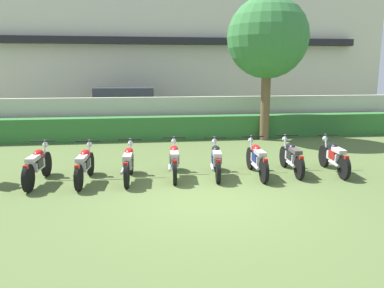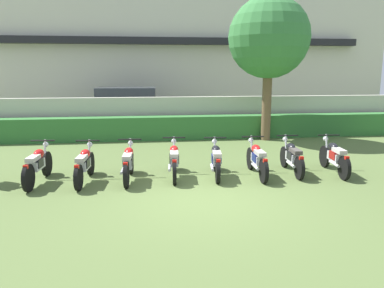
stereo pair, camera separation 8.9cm
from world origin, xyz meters
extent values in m
plane|color=#566B38|center=(0.00, 0.00, 0.00)|extent=(60.00, 60.00, 0.00)
cube|color=beige|center=(0.00, 16.18, 3.80)|extent=(25.02, 6.00, 7.59)
cube|color=black|center=(0.00, 12.93, 4.18)|extent=(21.02, 0.50, 0.36)
cube|color=#BCB7A8|center=(0.00, 7.92, 0.81)|extent=(23.77, 0.30, 1.62)
cube|color=#337033|center=(0.00, 7.22, 0.45)|extent=(19.01, 0.70, 0.91)
cube|color=black|center=(-1.79, 10.55, 0.74)|extent=(4.58, 2.07, 1.00)
cube|color=#2D333D|center=(-1.99, 10.56, 1.57)|extent=(2.78, 1.83, 0.65)
cylinder|color=black|center=(-0.18, 11.40, 0.34)|extent=(0.69, 0.25, 0.68)
cylinder|color=black|center=(-0.27, 9.55, 0.34)|extent=(0.69, 0.25, 0.68)
cylinder|color=black|center=(-3.32, 11.55, 0.34)|extent=(0.69, 0.25, 0.68)
cylinder|color=black|center=(-3.41, 9.70, 0.34)|extent=(0.69, 0.25, 0.68)
cylinder|color=brown|center=(3.50, 6.60, 1.41)|extent=(0.36, 0.36, 2.83)
sphere|color=#387A3D|center=(3.50, 6.60, 3.89)|extent=(3.05, 3.05, 3.05)
cylinder|color=black|center=(-3.76, 2.35, 0.32)|extent=(0.14, 0.64, 0.64)
cylinder|color=black|center=(-3.86, 1.03, 0.32)|extent=(0.14, 0.64, 0.64)
cube|color=silver|center=(-3.81, 1.64, 0.47)|extent=(0.24, 0.61, 0.22)
ellipsoid|color=red|center=(-3.80, 1.81, 0.70)|extent=(0.25, 0.46, 0.22)
cube|color=beige|center=(-3.83, 1.41, 0.68)|extent=(0.24, 0.53, 0.10)
cube|color=red|center=(-3.86, 0.93, 0.60)|extent=(0.11, 0.09, 0.08)
cylinder|color=silver|center=(-3.76, 2.26, 0.64)|extent=(0.07, 0.23, 0.65)
cylinder|color=black|center=(-3.77, 2.17, 0.96)|extent=(0.60, 0.08, 0.04)
sphere|color=silver|center=(-3.76, 2.37, 0.82)|extent=(0.14, 0.14, 0.14)
cylinder|color=silver|center=(-3.95, 1.40, 0.34)|extent=(0.11, 0.55, 0.07)
cube|color=black|center=(-3.81, 1.59, 0.52)|extent=(0.27, 0.38, 0.20)
cylinder|color=black|center=(-2.64, 2.29, 0.30)|extent=(0.14, 0.61, 0.60)
cylinder|color=black|center=(-2.75, 0.97, 0.30)|extent=(0.14, 0.61, 0.60)
cube|color=silver|center=(-2.70, 1.58, 0.45)|extent=(0.25, 0.61, 0.22)
ellipsoid|color=red|center=(-2.69, 1.75, 0.68)|extent=(0.25, 0.46, 0.22)
cube|color=#B2ADA3|center=(-2.72, 1.35, 0.66)|extent=(0.24, 0.53, 0.10)
cube|color=red|center=(-2.75, 0.87, 0.58)|extent=(0.11, 0.09, 0.08)
cylinder|color=silver|center=(-2.65, 2.20, 0.62)|extent=(0.07, 0.23, 0.65)
cylinder|color=black|center=(-2.66, 2.11, 0.94)|extent=(0.60, 0.08, 0.04)
sphere|color=silver|center=(-2.64, 2.31, 0.80)|extent=(0.14, 0.14, 0.14)
cylinder|color=silver|center=(-2.84, 1.34, 0.32)|extent=(0.11, 0.55, 0.07)
cube|color=black|center=(-2.70, 1.53, 0.50)|extent=(0.27, 0.38, 0.20)
cylinder|color=black|center=(-1.60, 2.27, 0.31)|extent=(0.13, 0.63, 0.62)
cylinder|color=black|center=(-1.67, 1.03, 0.31)|extent=(0.13, 0.63, 0.62)
cube|color=silver|center=(-1.64, 1.60, 0.46)|extent=(0.24, 0.61, 0.22)
ellipsoid|color=red|center=(-1.63, 1.77, 0.69)|extent=(0.25, 0.45, 0.22)
cube|color=#B2ADA3|center=(-1.65, 1.37, 0.67)|extent=(0.23, 0.53, 0.10)
cube|color=red|center=(-1.68, 0.93, 0.59)|extent=(0.10, 0.09, 0.08)
cylinder|color=silver|center=(-1.60, 2.18, 0.63)|extent=(0.06, 0.23, 0.65)
cylinder|color=black|center=(-1.61, 2.09, 0.95)|extent=(0.60, 0.07, 0.04)
sphere|color=silver|center=(-1.59, 2.29, 0.81)|extent=(0.14, 0.14, 0.14)
cylinder|color=silver|center=(-1.77, 1.36, 0.33)|extent=(0.10, 0.55, 0.07)
cube|color=black|center=(-1.64, 1.55, 0.51)|extent=(0.26, 0.37, 0.20)
cylinder|color=black|center=(-0.44, 2.44, 0.30)|extent=(0.13, 0.61, 0.61)
cylinder|color=black|center=(-0.53, 1.17, 0.30)|extent=(0.13, 0.61, 0.61)
cube|color=silver|center=(-0.49, 1.75, 0.45)|extent=(0.24, 0.61, 0.22)
ellipsoid|color=red|center=(-0.48, 1.92, 0.68)|extent=(0.25, 0.45, 0.22)
cube|color=#B2ADA3|center=(-0.51, 1.52, 0.66)|extent=(0.24, 0.53, 0.10)
cube|color=red|center=(-0.54, 1.07, 0.58)|extent=(0.11, 0.09, 0.08)
cylinder|color=silver|center=(-0.45, 2.35, 0.62)|extent=(0.07, 0.23, 0.65)
cylinder|color=black|center=(-0.45, 2.26, 0.94)|extent=(0.60, 0.08, 0.04)
sphere|color=silver|center=(-0.44, 2.46, 0.80)|extent=(0.14, 0.14, 0.14)
cylinder|color=silver|center=(-0.63, 1.51, 0.32)|extent=(0.11, 0.55, 0.07)
cube|color=black|center=(-0.50, 1.70, 0.50)|extent=(0.27, 0.38, 0.20)
cylinder|color=black|center=(0.66, 2.33, 0.30)|extent=(0.16, 0.60, 0.59)
cylinder|color=black|center=(0.51, 1.12, 0.30)|extent=(0.16, 0.60, 0.59)
cube|color=silver|center=(0.58, 1.67, 0.45)|extent=(0.27, 0.62, 0.22)
ellipsoid|color=black|center=(0.60, 1.84, 0.68)|extent=(0.27, 0.46, 0.22)
cube|color=#B2ADA3|center=(0.55, 1.45, 0.66)|extent=(0.26, 0.54, 0.10)
cube|color=red|center=(0.50, 1.02, 0.58)|extent=(0.11, 0.09, 0.08)
cylinder|color=silver|center=(0.64, 2.24, 0.62)|extent=(0.08, 0.23, 0.65)
cylinder|color=black|center=(0.63, 2.15, 0.94)|extent=(0.60, 0.11, 0.04)
sphere|color=silver|center=(0.66, 2.35, 0.80)|extent=(0.14, 0.14, 0.14)
cylinder|color=silver|center=(0.43, 1.44, 0.32)|extent=(0.13, 0.55, 0.07)
cube|color=navy|center=(0.57, 1.63, 0.50)|extent=(0.28, 0.39, 0.20)
cylinder|color=black|center=(1.67, 2.31, 0.30)|extent=(0.11, 0.61, 0.61)
cylinder|color=black|center=(1.62, 0.98, 0.30)|extent=(0.11, 0.61, 0.61)
cube|color=silver|center=(1.64, 1.59, 0.45)|extent=(0.22, 0.61, 0.22)
ellipsoid|color=red|center=(1.65, 1.76, 0.68)|extent=(0.24, 0.45, 0.22)
cube|color=#B2ADA3|center=(1.63, 1.36, 0.66)|extent=(0.22, 0.53, 0.10)
cube|color=red|center=(1.61, 0.88, 0.58)|extent=(0.10, 0.08, 0.08)
cylinder|color=silver|center=(1.67, 2.22, 0.62)|extent=(0.06, 0.23, 0.65)
cylinder|color=black|center=(1.66, 2.13, 0.94)|extent=(0.60, 0.06, 0.04)
sphere|color=silver|center=(1.67, 2.33, 0.80)|extent=(0.14, 0.14, 0.14)
cylinder|color=silver|center=(1.51, 1.35, 0.32)|extent=(0.09, 0.55, 0.07)
cube|color=navy|center=(1.64, 1.54, 0.50)|extent=(0.25, 0.37, 0.20)
cylinder|color=black|center=(2.69, 2.41, 0.29)|extent=(0.13, 0.59, 0.59)
cylinder|color=black|center=(2.60, 1.16, 0.29)|extent=(0.13, 0.59, 0.59)
cube|color=silver|center=(2.64, 1.74, 0.44)|extent=(0.24, 0.61, 0.22)
ellipsoid|color=black|center=(2.65, 1.91, 0.67)|extent=(0.25, 0.45, 0.22)
cube|color=#4C4742|center=(2.62, 1.51, 0.65)|extent=(0.23, 0.53, 0.10)
cube|color=red|center=(2.59, 1.06, 0.57)|extent=(0.11, 0.09, 0.08)
cylinder|color=silver|center=(2.68, 2.32, 0.61)|extent=(0.07, 0.23, 0.65)
cylinder|color=black|center=(2.67, 2.23, 0.93)|extent=(0.60, 0.08, 0.04)
sphere|color=silver|center=(2.69, 2.43, 0.79)|extent=(0.14, 0.14, 0.14)
cylinder|color=silver|center=(2.50, 1.49, 0.31)|extent=(0.11, 0.55, 0.07)
cube|color=black|center=(2.64, 1.69, 0.49)|extent=(0.26, 0.38, 0.20)
cylinder|color=black|center=(3.82, 2.27, 0.31)|extent=(0.14, 0.62, 0.61)
cylinder|color=black|center=(3.70, 0.99, 0.31)|extent=(0.14, 0.62, 0.61)
cube|color=silver|center=(3.75, 1.58, 0.46)|extent=(0.25, 0.62, 0.22)
ellipsoid|color=black|center=(3.77, 1.75, 0.69)|extent=(0.26, 0.46, 0.22)
cube|color=beige|center=(3.73, 1.35, 0.67)|extent=(0.24, 0.54, 0.10)
cube|color=red|center=(3.69, 0.89, 0.59)|extent=(0.11, 0.09, 0.08)
cylinder|color=silver|center=(3.81, 2.18, 0.63)|extent=(0.07, 0.23, 0.65)
cylinder|color=black|center=(3.80, 2.09, 0.95)|extent=(0.60, 0.09, 0.04)
sphere|color=silver|center=(3.82, 2.29, 0.81)|extent=(0.14, 0.14, 0.14)
cylinder|color=silver|center=(3.61, 1.34, 0.33)|extent=(0.12, 0.55, 0.07)
cube|color=#A51414|center=(3.75, 1.53, 0.51)|extent=(0.27, 0.38, 0.20)
camera|label=1|loc=(-1.34, -7.66, 2.73)|focal=35.73mm
camera|label=2|loc=(-1.25, -7.67, 2.73)|focal=35.73mm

